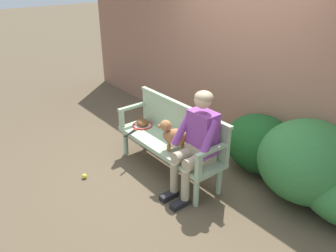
# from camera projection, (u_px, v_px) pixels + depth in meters

# --- Properties ---
(ground_plane) EXTENTS (40.00, 40.00, 0.00)m
(ground_plane) POSITION_uv_depth(u_px,v_px,m) (168.00, 171.00, 4.64)
(ground_plane) COLOR brown
(brick_garden_fence) EXTENTS (8.00, 0.30, 2.52)m
(brick_garden_fence) POSITION_uv_depth(u_px,v_px,m) (243.00, 64.00, 4.86)
(brick_garden_fence) COLOR #936651
(brick_garden_fence) RESTS_ON ground
(hedge_bush_far_left) EXTENTS (1.19, 1.18, 0.97)m
(hedge_bush_far_left) POSITION_uv_depth(u_px,v_px,m) (309.00, 161.00, 3.96)
(hedge_bush_far_left) COLOR #337538
(hedge_bush_far_left) RESTS_ON ground
(hedge_bush_mid_right) EXTENTS (1.00, 0.81, 0.78)m
(hedge_bush_mid_right) POSITION_uv_depth(u_px,v_px,m) (260.00, 144.00, 4.53)
(hedge_bush_mid_right) COLOR #194C1E
(hedge_bush_mid_right) RESTS_ON ground
(garden_bench) EXTENTS (1.68, 0.50, 0.44)m
(garden_bench) POSITION_uv_depth(u_px,v_px,m) (168.00, 147.00, 4.47)
(garden_bench) COLOR #9EB793
(garden_bench) RESTS_ON ground
(bench_backrest) EXTENTS (1.72, 0.06, 0.50)m
(bench_backrest) POSITION_uv_depth(u_px,v_px,m) (181.00, 121.00, 4.46)
(bench_backrest) COLOR #9EB793
(bench_backrest) RESTS_ON garden_bench
(bench_armrest_left_end) EXTENTS (0.06, 0.50, 0.28)m
(bench_armrest_left_end) POSITION_uv_depth(u_px,v_px,m) (129.00, 112.00, 4.87)
(bench_armrest_left_end) COLOR #9EB793
(bench_armrest_left_end) RESTS_ON garden_bench
(bench_armrest_right_end) EXTENTS (0.06, 0.50, 0.28)m
(bench_armrest_right_end) POSITION_uv_depth(u_px,v_px,m) (207.00, 157.00, 3.74)
(bench_armrest_right_end) COLOR #9EB793
(bench_armrest_right_end) RESTS_ON garden_bench
(person_seated) EXTENTS (0.56, 0.65, 1.31)m
(person_seated) POSITION_uv_depth(u_px,v_px,m) (197.00, 141.00, 3.92)
(person_seated) COLOR black
(person_seated) RESTS_ON ground
(dog_on_bench) EXTENTS (0.35, 0.35, 0.40)m
(dog_on_bench) POSITION_uv_depth(u_px,v_px,m) (173.00, 135.00, 4.22)
(dog_on_bench) COLOR #AD7042
(dog_on_bench) RESTS_ON garden_bench
(tennis_racket) EXTENTS (0.37, 0.58, 0.03)m
(tennis_racket) POSITION_uv_depth(u_px,v_px,m) (141.00, 126.00, 4.89)
(tennis_racket) COLOR red
(tennis_racket) RESTS_ON garden_bench
(baseball_glove) EXTENTS (0.27, 0.24, 0.09)m
(baseball_glove) POSITION_uv_depth(u_px,v_px,m) (142.00, 122.00, 4.91)
(baseball_glove) COLOR brown
(baseball_glove) RESTS_ON garden_bench
(tennis_ball) EXTENTS (0.07, 0.07, 0.07)m
(tennis_ball) POSITION_uv_depth(u_px,v_px,m) (84.00, 176.00, 4.48)
(tennis_ball) COLOR #CCDB33
(tennis_ball) RESTS_ON ground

